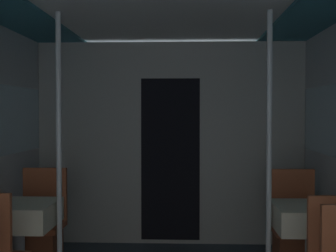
{
  "coord_description": "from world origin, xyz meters",
  "views": [
    {
      "loc": [
        0.19,
        -1.22,
        1.43
      ],
      "look_at": [
        0.02,
        2.87,
        1.32
      ],
      "focal_mm": 50.0,
      "sensor_mm": 36.0,
      "label": 1
    }
  ],
  "objects": [
    {
      "name": "support_pole_left_1",
      "position": [
        -0.8,
        2.34,
        1.1
      ],
      "size": [
        0.04,
        0.04,
        2.21
      ],
      "color": "silver",
      "rests_on": "ground_plane"
    },
    {
      "name": "dining_table_left_1",
      "position": [
        -1.12,
        2.34,
        0.61
      ],
      "size": [
        0.56,
        0.56,
        0.74
      ],
      "color": "#4C4C51",
      "rests_on": "ground_plane"
    },
    {
      "name": "dining_table_right_1",
      "position": [
        1.12,
        2.34,
        0.61
      ],
      "size": [
        0.56,
        0.56,
        0.74
      ],
      "color": "#4C4C51",
      "rests_on": "ground_plane"
    },
    {
      "name": "chair_left_far_1",
      "position": [
        -1.12,
        2.86,
        0.29
      ],
      "size": [
        0.4,
        0.4,
        0.93
      ],
      "rotation": [
        0.0,
        0.0,
        3.14
      ],
      "color": "brown",
      "rests_on": "ground_plane"
    },
    {
      "name": "bulkhead_far",
      "position": [
        0.0,
        3.92,
        1.1
      ],
      "size": [
        2.91,
        0.09,
        2.21
      ],
      "color": "#A8A8A3",
      "rests_on": "ground_plane"
    },
    {
      "name": "chair_right_far_1",
      "position": [
        1.12,
        2.86,
        0.29
      ],
      "size": [
        0.4,
        0.4,
        0.93
      ],
      "rotation": [
        0.0,
        0.0,
        3.14
      ],
      "color": "brown",
      "rests_on": "ground_plane"
    },
    {
      "name": "support_pole_right_1",
      "position": [
        0.8,
        2.34,
        1.1
      ],
      "size": [
        0.04,
        0.04,
        2.21
      ],
      "color": "silver",
      "rests_on": "ground_plane"
    }
  ]
}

